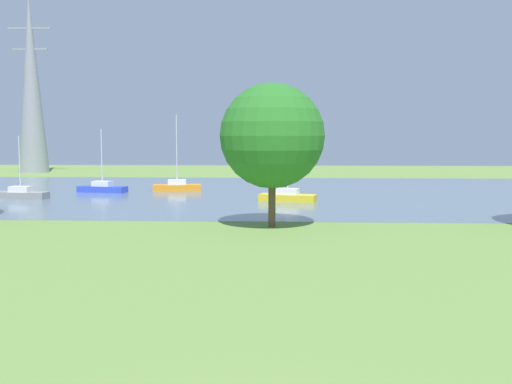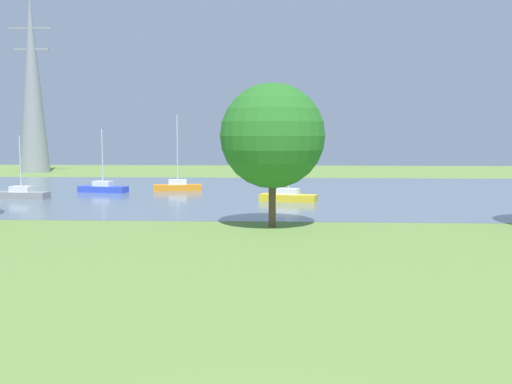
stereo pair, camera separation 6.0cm
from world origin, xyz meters
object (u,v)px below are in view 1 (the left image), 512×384
object	(u,v)px
tree_east_far	(272,136)
electricity_pylon	(31,83)
sailboat_yellow	(288,196)
sailboat_gray	(21,194)
sailboat_orange	(177,186)
sailboat_blue	(102,188)

from	to	relation	value
tree_east_far	electricity_pylon	xyz separation A→B (m)	(-36.67, 52.47, 7.62)
sailboat_yellow	sailboat_gray	world-z (taller)	sailboat_yellow
sailboat_yellow	sailboat_orange	xyz separation A→B (m)	(-11.13, 9.55, 0.02)
sailboat_yellow	tree_east_far	size ratio (longest dim) A/B	0.63
sailboat_orange	electricity_pylon	xyz separation A→B (m)	(-26.58, 28.61, 12.74)
sailboat_blue	sailboat_gray	distance (m)	8.27
sailboat_gray	sailboat_yellow	bearing A→B (deg)	-2.64
sailboat_orange	tree_east_far	distance (m)	26.41
sailboat_blue	electricity_pylon	xyz separation A→B (m)	(-19.59, 30.84, 12.75)
sailboat_orange	tree_east_far	size ratio (longest dim) A/B	0.87
electricity_pylon	sailboat_gray	bearing A→B (deg)	-69.10
tree_east_far	electricity_pylon	world-z (taller)	electricity_pylon
sailboat_orange	sailboat_gray	bearing A→B (deg)	-145.74
sailboat_blue	sailboat_orange	size ratio (longest dim) A/B	0.81
sailboat_blue	sailboat_orange	xyz separation A→B (m)	(6.99, 2.23, 0.02)
tree_east_far	electricity_pylon	bearing A→B (deg)	124.95
sailboat_yellow	electricity_pylon	size ratio (longest dim) A/B	0.21
sailboat_gray	tree_east_far	world-z (taller)	tree_east_far
sailboat_blue	sailboat_orange	distance (m)	7.33
sailboat_blue	sailboat_gray	xyz separation A→B (m)	(-5.44, -6.23, -0.01)
sailboat_blue	tree_east_far	world-z (taller)	tree_east_far
sailboat_gray	electricity_pylon	bearing A→B (deg)	110.90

